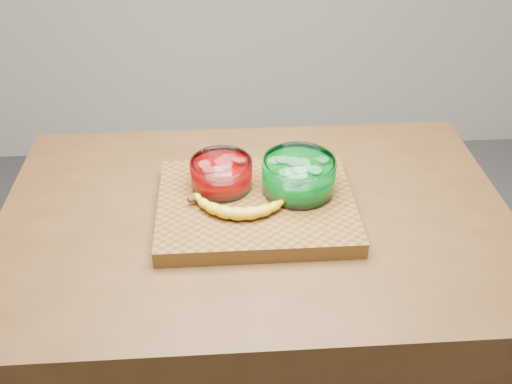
{
  "coord_description": "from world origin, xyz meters",
  "views": [
    {
      "loc": [
        -0.07,
        -1.05,
        1.72
      ],
      "look_at": [
        0.0,
        0.0,
        0.96
      ],
      "focal_mm": 40.0,
      "sensor_mm": 36.0,
      "label": 1
    }
  ],
  "objects": [
    {
      "name": "banana",
      "position": [
        -0.04,
        -0.04,
        0.96
      ],
      "size": [
        0.25,
        0.12,
        0.03
      ],
      "primitive_type": null,
      "color": "gold",
      "rests_on": "cutting_board"
    },
    {
      "name": "cutting_board",
      "position": [
        0.0,
        0.0,
        0.92
      ],
      "size": [
        0.45,
        0.35,
        0.04
      ],
      "primitive_type": "cube",
      "color": "brown",
      "rests_on": "counter"
    },
    {
      "name": "bowl_green",
      "position": [
        0.1,
        0.03,
        0.98
      ],
      "size": [
        0.17,
        0.17,
        0.08
      ],
      "color": "white",
      "rests_on": "cutting_board"
    },
    {
      "name": "bowl_red",
      "position": [
        -0.08,
        0.06,
        0.97
      ],
      "size": [
        0.15,
        0.15,
        0.07
      ],
      "color": "white",
      "rests_on": "cutting_board"
    },
    {
      "name": "counter",
      "position": [
        0.0,
        0.0,
        0.45
      ],
      "size": [
        1.2,
        0.8,
        0.9
      ],
      "primitive_type": "cube",
      "color": "#513318",
      "rests_on": "ground"
    }
  ]
}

